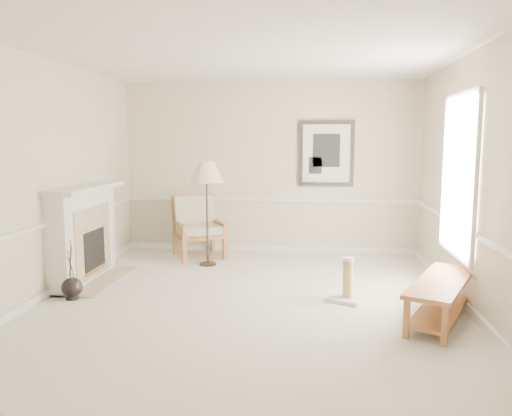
{
  "coord_description": "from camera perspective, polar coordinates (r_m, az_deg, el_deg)",
  "views": [
    {
      "loc": [
        0.73,
        -5.74,
        1.9
      ],
      "look_at": [
        -0.0,
        0.7,
        1.03
      ],
      "focal_mm": 35.0,
      "sensor_mm": 36.0,
      "label": 1
    }
  ],
  "objects": [
    {
      "name": "armchair",
      "position": [
        8.36,
        -6.69,
        -1.81
      ],
      "size": [
        1.04,
        1.06,
        1.0
      ],
      "rotation": [
        0.0,
        0.0,
        0.49
      ],
      "color": "#9D6532",
      "rests_on": "ground"
    },
    {
      "name": "bench",
      "position": [
        5.74,
        20.4,
        -9.1
      ],
      "size": [
        1.07,
        1.6,
        0.44
      ],
      "rotation": [
        0.0,
        0.0,
        -0.43
      ],
      "color": "#9D6532",
      "rests_on": "ground"
    },
    {
      "name": "floor_vase",
      "position": [
        6.51,
        -20.3,
        -8.6
      ],
      "size": [
        0.25,
        0.25,
        0.73
      ],
      "rotation": [
        0.0,
        0.0,
        0.42
      ],
      "color": "black",
      "rests_on": "ground"
    },
    {
      "name": "room",
      "position": [
        5.85,
        0.7,
        7.3
      ],
      "size": [
        5.04,
        5.54,
        2.92
      ],
      "color": "beige",
      "rests_on": "ground"
    },
    {
      "name": "ground",
      "position": [
        6.09,
        -0.72,
        -10.54
      ],
      "size": [
        5.5,
        5.5,
        0.0
      ],
      "primitive_type": "plane",
      "color": "silver",
      "rests_on": "ground"
    },
    {
      "name": "fireplace",
      "position": [
        7.16,
        -19.06,
        -2.92
      ],
      "size": [
        0.64,
        1.64,
        1.31
      ],
      "color": "white",
      "rests_on": "ground"
    },
    {
      "name": "floor_lamp",
      "position": [
        7.6,
        -5.66,
        3.79
      ],
      "size": [
        0.53,
        0.53,
        1.6
      ],
      "rotation": [
        0.0,
        0.0,
        -0.05
      ],
      "color": "black",
      "rests_on": "ground"
    },
    {
      "name": "scratching_post",
      "position": [
        6.14,
        10.42,
        -8.89
      ],
      "size": [
        0.49,
        0.49,
        0.53
      ],
      "rotation": [
        0.0,
        0.0,
        -0.43
      ],
      "color": "beige",
      "rests_on": "ground"
    }
  ]
}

